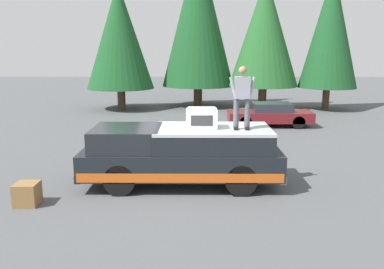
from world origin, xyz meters
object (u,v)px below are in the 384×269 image
Objects in this scene: compressor_unit at (202,118)px; pickup_truck at (181,155)px; wooden_crate at (27,194)px; person_on_truck_bed at (242,96)px; parked_car_maroon at (270,114)px.

pickup_truck is at bearing 84.56° from compressor_unit.
compressor_unit is at bearing -95.44° from pickup_truck.
wooden_crate is (-1.57, 3.77, -0.59)m from pickup_truck.
pickup_truck is 6.60× the size of compressor_unit.
compressor_unit is at bearing 80.94° from person_on_truck_bed.
person_on_truck_bed is 9.77m from parked_car_maroon.
compressor_unit reaches higher than wooden_crate.
parked_car_maroon is at bearing -15.01° from person_on_truck_bed.
parked_car_maroon reaches higher than wooden_crate.
pickup_truck is 1.19m from compressor_unit.
person_on_truck_bed is at bearing -76.00° from wooden_crate.
pickup_truck is 9.89× the size of wooden_crate.
compressor_unit is 0.50× the size of person_on_truck_bed.
wooden_crate is (-10.59, 7.88, -0.30)m from parked_car_maroon.
wooden_crate is (-1.52, 4.33, -1.65)m from compressor_unit.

